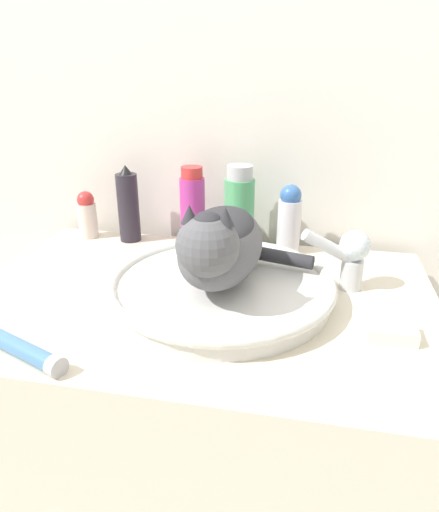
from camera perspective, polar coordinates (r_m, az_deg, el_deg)
wall_back at (r=1.16m, az=1.74°, el=18.93°), size 8.00×0.05×2.40m
vanity_counter at (r=1.17m, az=-2.12°, el=-23.81°), size 0.92×0.62×0.86m
sink_basin at (r=0.88m, az=0.20°, el=-3.88°), size 0.44×0.44×0.05m
cat at (r=0.83m, az=0.08°, el=1.71°), size 0.25×0.30×0.17m
faucet at (r=0.93m, az=15.96°, el=0.20°), size 0.14×0.08×0.13m
mouthwash_bottle at (r=1.10m, az=2.49°, el=5.80°), size 0.07×0.07×0.21m
hairspray_can_black at (r=1.18m, az=-11.33°, el=6.12°), size 0.05×0.05×0.19m
deodorant_stick at (r=1.23m, az=-16.20°, el=4.99°), size 0.05×0.05×0.12m
shampoo_bottle_tall at (r=1.12m, az=-3.38°, el=5.98°), size 0.06×0.06×0.20m
lotion_bottle_white at (r=1.09m, az=8.71°, el=4.56°), size 0.06×0.06×0.17m
cream_tube at (r=0.78m, az=-23.07°, el=-10.90°), size 0.17×0.09×0.03m
soap_bar at (r=0.82m, az=20.62°, el=-8.84°), size 0.08×0.05×0.02m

